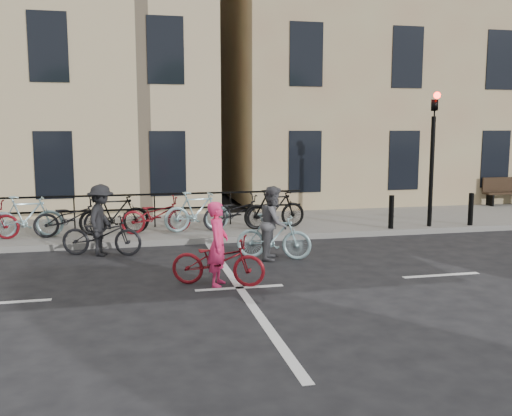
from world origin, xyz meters
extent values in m
plane|color=black|center=(0.00, 0.00, 0.00)|extent=(120.00, 120.00, 0.00)
cube|color=slate|center=(-4.00, 6.00, 0.07)|extent=(46.00, 4.00, 0.15)
cube|color=#A18361|center=(9.00, 13.00, 6.15)|extent=(14.00, 10.00, 12.00)
cylinder|color=black|center=(6.20, 4.35, 1.65)|extent=(0.12, 0.12, 3.00)
imported|color=black|center=(6.20, 4.35, 3.60)|extent=(0.15, 0.18, 0.90)
sphere|color=#FF0C05|center=(6.20, 4.23, 3.70)|extent=(0.18, 0.18, 0.18)
cylinder|color=black|center=(5.00, 4.25, 0.60)|extent=(0.14, 0.14, 0.90)
cylinder|color=black|center=(7.40, 4.25, 0.60)|extent=(0.14, 0.14, 0.90)
cube|color=black|center=(10.40, 7.65, 0.35)|extent=(0.06, 0.38, 0.40)
cube|color=black|center=(11.00, 7.65, 0.58)|extent=(1.60, 0.40, 0.06)
cube|color=black|center=(11.00, 7.83, 0.87)|extent=(1.60, 0.06, 0.50)
cube|color=black|center=(-2.77, 5.90, 0.62)|extent=(11.45, 0.04, 0.95)
imported|color=#91B7BE|center=(-4.35, 5.00, 0.68)|extent=(1.75, 0.49, 1.05)
imported|color=black|center=(-3.30, 5.00, 0.62)|extent=(1.80, 0.63, 0.95)
imported|color=black|center=(-2.25, 5.00, 0.68)|extent=(1.75, 0.49, 1.05)
imported|color=maroon|center=(-1.20, 5.00, 0.62)|extent=(1.80, 0.63, 0.95)
imported|color=#91B7BE|center=(-0.15, 5.00, 0.68)|extent=(1.75, 0.49, 1.05)
imported|color=black|center=(0.90, 5.00, 0.62)|extent=(1.80, 0.63, 0.95)
imported|color=black|center=(1.95, 5.00, 0.68)|extent=(1.75, 0.49, 1.05)
imported|color=maroon|center=(-0.34, 0.28, 0.45)|extent=(1.83, 1.20, 0.91)
imported|color=#ED2964|center=(-0.34, 0.28, 0.77)|extent=(0.55, 0.66, 1.54)
imported|color=#91B7BE|center=(1.17, 2.10, 0.50)|extent=(1.70, 1.11, 1.00)
imported|color=#505054|center=(1.17, 2.10, 0.80)|extent=(0.87, 0.96, 1.60)
imported|color=black|center=(-2.50, 3.29, 0.47)|extent=(1.90, 1.08, 0.95)
imported|color=black|center=(-2.50, 3.29, 0.80)|extent=(0.85, 1.16, 1.60)
camera|label=1|loc=(-1.90, -9.72, 2.85)|focal=40.00mm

